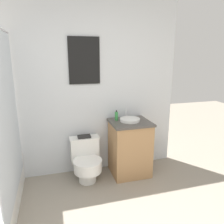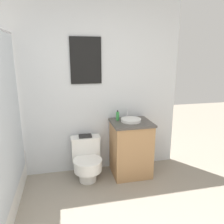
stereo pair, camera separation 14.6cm
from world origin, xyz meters
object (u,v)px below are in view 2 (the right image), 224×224
(toilet, at_px, (87,159))
(book_on_tank, at_px, (85,136))
(soap_bottle, at_px, (118,116))
(sink, at_px, (131,120))

(toilet, bearing_deg, book_on_tank, 90.00)
(toilet, distance_m, soap_bottle, 0.75)
(sink, bearing_deg, toilet, -178.37)
(soap_bottle, bearing_deg, sink, -28.62)
(sink, relative_size, soap_bottle, 2.18)
(soap_bottle, distance_m, book_on_tank, 0.54)
(sink, xyz_separation_m, soap_bottle, (-0.17, 0.09, 0.04))
(toilet, relative_size, book_on_tank, 3.23)
(soap_bottle, bearing_deg, book_on_tank, 177.91)
(toilet, xyz_separation_m, sink, (0.64, 0.02, 0.53))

